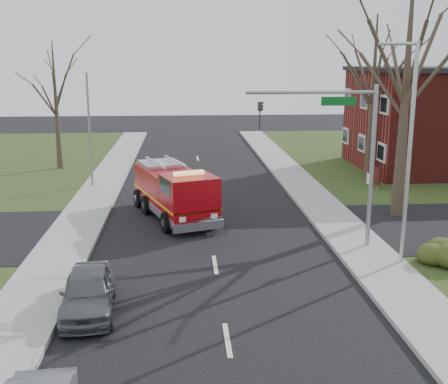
{
  "coord_description": "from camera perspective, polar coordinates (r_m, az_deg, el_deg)",
  "views": [
    {
      "loc": [
        -1.16,
        -20.45,
        7.76
      ],
      "look_at": [
        0.63,
        3.79,
        2.0
      ],
      "focal_mm": 45.0,
      "sensor_mm": 36.0,
      "label": 1
    }
  ],
  "objects": [
    {
      "name": "parked_car_maroon",
      "position": [
        18.31,
        -13.63,
        -9.8
      ],
      "size": [
        1.95,
        4.14,
        1.37
      ],
      "primitive_type": "imported",
      "rotation": [
        0.0,
        0.0,
        0.08
      ],
      "color": "#54565B",
      "rests_on": "ground"
    },
    {
      "name": "ground",
      "position": [
        21.91,
        -0.92,
        -7.42
      ],
      "size": [
        120.0,
        120.0,
        0.0
      ],
      "primitive_type": "plane",
      "color": "black",
      "rests_on": "ground"
    },
    {
      "name": "sidewalk_left",
      "position": [
        22.42,
        -17.08,
        -7.33
      ],
      "size": [
        2.4,
        80.0,
        0.15
      ],
      "primitive_type": "cube",
      "color": "gray",
      "rests_on": "ground"
    },
    {
      "name": "bare_tree_left",
      "position": [
        41.47,
        -16.78,
        9.73
      ],
      "size": [
        4.5,
        4.5,
        9.0
      ],
      "color": "#36291F",
      "rests_on": "ground"
    },
    {
      "name": "fire_engine",
      "position": [
        28.03,
        -5.03,
        -0.14
      ],
      "size": [
        4.45,
        7.27,
        2.77
      ],
      "rotation": [
        0.0,
        0.0,
        0.33
      ],
      "color": "#99070D",
      "rests_on": "ground"
    },
    {
      "name": "streetlight_pole",
      "position": [
        21.85,
        18.21,
        4.22
      ],
      "size": [
        1.48,
        0.16,
        8.4
      ],
      "color": "#B7BABF",
      "rests_on": "ground"
    },
    {
      "name": "utility_pole_far",
      "position": [
        35.17,
        -13.5,
        6.0
      ],
      "size": [
        0.14,
        0.14,
        7.0
      ],
      "primitive_type": "cylinder",
      "color": "gray",
      "rests_on": "ground"
    },
    {
      "name": "bare_tree_near",
      "position": [
        28.52,
        18.13,
        11.99
      ],
      "size": [
        6.0,
        6.0,
        12.0
      ],
      "color": "#36291F",
      "rests_on": "ground"
    },
    {
      "name": "health_center_sign",
      "position": [
        35.63,
        14.97,
        1.74
      ],
      "size": [
        0.12,
        2.0,
        1.4
      ],
      "color": "#4A1112",
      "rests_on": "ground"
    },
    {
      "name": "traffic_signal_mast",
      "position": [
        23.06,
        11.91,
        5.44
      ],
      "size": [
        5.29,
        0.18,
        6.8
      ],
      "color": "gray",
      "rests_on": "ground"
    },
    {
      "name": "bare_tree_far",
      "position": [
        37.5,
        14.98,
        10.94
      ],
      "size": [
        5.25,
        5.25,
        10.5
      ],
      "color": "#36291F",
      "rests_on": "ground"
    },
    {
      "name": "sidewalk_right",
      "position": [
        23.06,
        14.76,
        -6.6
      ],
      "size": [
        2.4,
        80.0,
        0.15
      ],
      "primitive_type": "cube",
      "color": "gray",
      "rests_on": "ground"
    }
  ]
}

